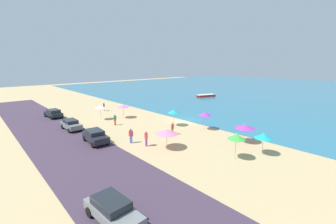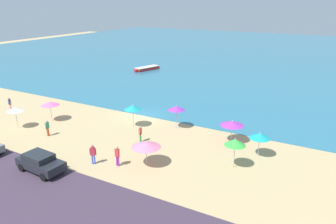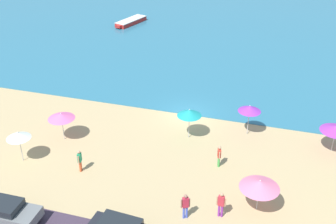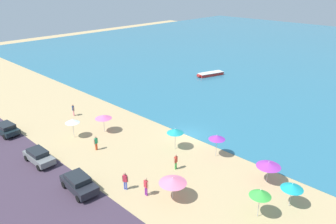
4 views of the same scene
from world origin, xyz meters
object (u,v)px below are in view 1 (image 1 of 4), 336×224
object	(u,v)px
beach_umbrella_3	(100,107)
beach_umbrella_6	(167,132)
beach_umbrella_1	(174,111)
parked_car_3	(95,136)
beach_umbrella_7	(264,136)
parked_car_1	(113,210)
bather_1	(115,119)
parked_car_0	(53,113)
bather_0	(104,106)
bather_3	(131,135)
beach_umbrella_0	(245,127)
beach_umbrella_4	(123,106)
parked_car_2	(71,124)
bather_4	(172,128)
beach_umbrella_5	(205,114)
bather_2	(146,138)
skiff_nearshore	(206,96)
beach_umbrella_2	(236,137)

from	to	relation	value
beach_umbrella_3	beach_umbrella_6	xyz separation A→B (m)	(16.69, -0.29, -0.24)
beach_umbrella_1	beach_umbrella_6	distance (m)	9.05
beach_umbrella_6	parked_car_3	bearing A→B (deg)	-143.37
beach_umbrella_7	parked_car_1	distance (m)	16.33
bather_1	parked_car_0	size ratio (longest dim) A/B	0.40
bather_0	parked_car_1	world-z (taller)	bather_0
bather_3	beach_umbrella_0	bearing A→B (deg)	49.10
beach_umbrella_4	parked_car_1	bearing A→B (deg)	-32.21
beach_umbrella_7	parked_car_2	bearing A→B (deg)	-152.10
bather_1	bather_4	size ratio (longest dim) A/B	1.01
beach_umbrella_5	parked_car_3	distance (m)	14.65
bather_2	parked_car_0	distance (m)	21.64
beach_umbrella_3	parked_car_0	distance (m)	8.66
bather_4	beach_umbrella_3	bearing A→B (deg)	-165.93
beach_umbrella_4	bather_4	distance (m)	12.25
beach_umbrella_1	skiff_nearshore	size ratio (longest dim) A/B	0.44
beach_umbrella_0	beach_umbrella_6	size ratio (longest dim) A/B	0.94
bather_3	bather_4	distance (m)	5.78
beach_umbrella_6	bather_3	world-z (taller)	beach_umbrella_6
beach_umbrella_1	beach_umbrella_5	size ratio (longest dim) A/B	0.97
beach_umbrella_5	bather_2	world-z (taller)	beach_umbrella_5
parked_car_2	beach_umbrella_6	bearing A→B (deg)	20.91
parked_car_1	skiff_nearshore	distance (m)	51.06
beach_umbrella_3	beach_umbrella_1	bearing A→B (deg)	31.22
beach_umbrella_5	skiff_nearshore	world-z (taller)	beach_umbrella_5
beach_umbrella_6	skiff_nearshore	size ratio (longest dim) A/B	0.43
bather_4	bather_0	bearing A→B (deg)	179.78
bather_1	parked_car_3	bearing A→B (deg)	-45.71
beach_umbrella_4	beach_umbrella_6	world-z (taller)	beach_umbrella_4
beach_umbrella_6	parked_car_3	distance (m)	8.57
parked_car_1	parked_car_0	bearing A→B (deg)	170.61
beach_umbrella_1	beach_umbrella_6	xyz separation A→B (m)	(6.03, -6.75, -0.30)
bather_2	parked_car_3	xyz separation A→B (m)	(-4.79, -3.79, -0.15)
beach_umbrella_3	beach_umbrella_4	xyz separation A→B (m)	(1.42, 3.43, -0.10)
beach_umbrella_7	parked_car_0	bearing A→B (deg)	-160.04
bather_1	bather_0	bearing A→B (deg)	162.08
beach_umbrella_2	parked_car_3	xyz separation A→B (m)	(-13.33, -8.21, -1.44)
beach_umbrella_5	parked_car_2	size ratio (longest dim) A/B	0.64
beach_umbrella_4	beach_umbrella_6	xyz separation A→B (m)	(15.28, -3.72, -0.14)
beach_umbrella_6	skiff_nearshore	distance (m)	39.04
beach_umbrella_2	bather_1	size ratio (longest dim) A/B	1.56
beach_umbrella_3	bather_1	bearing A→B (deg)	1.32
beach_umbrella_6	parked_car_0	distance (m)	23.91
parked_car_2	skiff_nearshore	world-z (taller)	parked_car_2
beach_umbrella_3	bather_3	world-z (taller)	beach_umbrella_3
bather_2	bather_1	bearing A→B (deg)	170.64
parked_car_1	beach_umbrella_0	bearing A→B (deg)	96.19
bather_0	bather_2	xyz separation A→B (m)	(20.57, -5.05, 0.08)
beach_umbrella_4	parked_car_2	xyz separation A→B (m)	(1.24, -9.08, -1.25)
beach_umbrella_6	bather_4	bearing A→B (deg)	129.79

